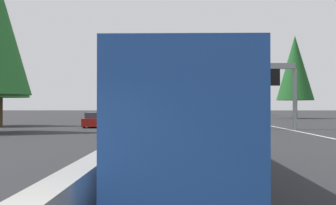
{
  "coord_description": "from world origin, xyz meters",
  "views": [
    {
      "loc": [
        -2.99,
        -1.52,
        2.04
      ],
      "look_at": [
        66.17,
        -0.04,
        2.78
      ],
      "focal_mm": 42.19,
      "sensor_mm": 36.0,
      "label": 1
    }
  ],
  "objects_px": {
    "oncoming_far": "(136,113)",
    "bus_mid_right": "(180,118)",
    "conifer_right_mid": "(295,68)",
    "pickup_mid_left": "(238,116)",
    "sedan_far_left": "(190,112)",
    "oncoming_near": "(95,120)",
    "conifer_left_near": "(0,46)",
    "minivan_near_right": "(193,111)",
    "sedan_distant_b": "(193,113)",
    "box_truck_far_right": "(180,111)",
    "sign_gantry_overhead": "(227,77)",
    "sedan_far_center": "(213,119)",
    "conifer_right_far": "(258,94)"
  },
  "relations": [
    {
      "from": "oncoming_far",
      "to": "bus_mid_right",
      "type": "bearing_deg",
      "value": 6.98
    },
    {
      "from": "conifer_right_mid",
      "to": "pickup_mid_left",
      "type": "bearing_deg",
      "value": 146.85
    },
    {
      "from": "sedan_far_left",
      "to": "pickup_mid_left",
      "type": "bearing_deg",
      "value": -176.38
    },
    {
      "from": "bus_mid_right",
      "to": "oncoming_near",
      "type": "height_order",
      "value": "bus_mid_right"
    },
    {
      "from": "bus_mid_right",
      "to": "conifer_left_near",
      "type": "height_order",
      "value": "conifer_left_near"
    },
    {
      "from": "minivan_near_right",
      "to": "conifer_right_mid",
      "type": "xyz_separation_m",
      "value": [
        -29.33,
        -16.46,
        7.8
      ]
    },
    {
      "from": "sedan_distant_b",
      "to": "minivan_near_right",
      "type": "relative_size",
      "value": 0.88
    },
    {
      "from": "box_truck_far_right",
      "to": "pickup_mid_left",
      "type": "relative_size",
      "value": 1.52
    },
    {
      "from": "sign_gantry_overhead",
      "to": "sedan_distant_b",
      "type": "bearing_deg",
      "value": 0.9
    },
    {
      "from": "sedan_far_left",
      "to": "oncoming_near",
      "type": "xyz_separation_m",
      "value": [
        -71.72,
        11.77,
        0.0
      ]
    },
    {
      "from": "sign_gantry_overhead",
      "to": "minivan_near_right",
      "type": "distance_m",
      "value": 62.97
    },
    {
      "from": "sedan_far_left",
      "to": "oncoming_far",
      "type": "relative_size",
      "value": 1.0
    },
    {
      "from": "minivan_near_right",
      "to": "oncoming_far",
      "type": "xyz_separation_m",
      "value": [
        -18.83,
        12.29,
        -0.27
      ]
    },
    {
      "from": "sedan_far_center",
      "to": "sedan_far_left",
      "type": "bearing_deg",
      "value": 0.32
    },
    {
      "from": "box_truck_far_right",
      "to": "minivan_near_right",
      "type": "bearing_deg",
      "value": -3.72
    },
    {
      "from": "bus_mid_right",
      "to": "sedan_far_center",
      "type": "bearing_deg",
      "value": -7.02
    },
    {
      "from": "conifer_right_far",
      "to": "conifer_left_near",
      "type": "height_order",
      "value": "conifer_left_near"
    },
    {
      "from": "bus_mid_right",
      "to": "sedan_distant_b",
      "type": "height_order",
      "value": "bus_mid_right"
    },
    {
      "from": "conifer_left_near",
      "to": "bus_mid_right",
      "type": "bearing_deg",
      "value": -147.64
    },
    {
      "from": "minivan_near_right",
      "to": "conifer_right_far",
      "type": "distance_m",
      "value": 16.31
    },
    {
      "from": "sign_gantry_overhead",
      "to": "sedan_far_left",
      "type": "bearing_deg",
      "value": 0.6
    },
    {
      "from": "pickup_mid_left",
      "to": "oncoming_far",
      "type": "height_order",
      "value": "pickup_mid_left"
    },
    {
      "from": "minivan_near_right",
      "to": "pickup_mid_left",
      "type": "relative_size",
      "value": 0.89
    },
    {
      "from": "sedan_far_left",
      "to": "conifer_right_far",
      "type": "bearing_deg",
      "value": -134.54
    },
    {
      "from": "sign_gantry_overhead",
      "to": "box_truck_far_right",
      "type": "xyz_separation_m",
      "value": [
        6.41,
        4.1,
        -3.09
      ]
    },
    {
      "from": "oncoming_far",
      "to": "sedan_distant_b",
      "type": "bearing_deg",
      "value": 126.41
    },
    {
      "from": "bus_mid_right",
      "to": "conifer_right_far",
      "type": "xyz_separation_m",
      "value": [
        83.66,
        -19.5,
        3.39
      ]
    },
    {
      "from": "sedan_far_center",
      "to": "oncoming_near",
      "type": "xyz_separation_m",
      "value": [
        -4.88,
        12.14,
        0.0
      ]
    },
    {
      "from": "minivan_near_right",
      "to": "oncoming_far",
      "type": "bearing_deg",
      "value": 146.86
    },
    {
      "from": "sign_gantry_overhead",
      "to": "sedan_distant_b",
      "type": "distance_m",
      "value": 52.96
    },
    {
      "from": "bus_mid_right",
      "to": "conifer_right_far",
      "type": "distance_m",
      "value": 85.97
    },
    {
      "from": "box_truck_far_right",
      "to": "pickup_mid_left",
      "type": "distance_m",
      "value": 10.3
    },
    {
      "from": "sign_gantry_overhead",
      "to": "conifer_left_near",
      "type": "bearing_deg",
      "value": 76.14
    },
    {
      "from": "conifer_left_near",
      "to": "minivan_near_right",
      "type": "bearing_deg",
      "value": -21.59
    },
    {
      "from": "sedan_distant_b",
      "to": "oncoming_near",
      "type": "height_order",
      "value": "same"
    },
    {
      "from": "sedan_distant_b",
      "to": "sedan_far_left",
      "type": "distance_m",
      "value": 22.78
    },
    {
      "from": "pickup_mid_left",
      "to": "conifer_left_near",
      "type": "relative_size",
      "value": 0.41
    },
    {
      "from": "sign_gantry_overhead",
      "to": "box_truck_far_right",
      "type": "height_order",
      "value": "sign_gantry_overhead"
    },
    {
      "from": "oncoming_near",
      "to": "conifer_left_near",
      "type": "relative_size",
      "value": 0.32
    },
    {
      "from": "oncoming_far",
      "to": "conifer_right_mid",
      "type": "relative_size",
      "value": 0.31
    },
    {
      "from": "sedan_distant_b",
      "to": "conifer_left_near",
      "type": "xyz_separation_m",
      "value": [
        -47.11,
        22.22,
        7.7
      ]
    },
    {
      "from": "sign_gantry_overhead",
      "to": "sedan_far_left",
      "type": "distance_m",
      "value": 75.69
    },
    {
      "from": "minivan_near_right",
      "to": "conifer_right_far",
      "type": "xyz_separation_m",
      "value": [
        -2.91,
        -15.5,
        4.16
      ]
    },
    {
      "from": "sedan_far_left",
      "to": "conifer_right_far",
      "type": "height_order",
      "value": "conifer_right_far"
    },
    {
      "from": "sedan_distant_b",
      "to": "minivan_near_right",
      "type": "bearing_deg",
      "value": -2.32
    },
    {
      "from": "sign_gantry_overhead",
      "to": "sedan_far_center",
      "type": "bearing_deg",
      "value": 2.79
    },
    {
      "from": "box_truck_far_right",
      "to": "minivan_near_right",
      "type": "xyz_separation_m",
      "value": [
        56.45,
        -3.67,
        -0.66
      ]
    },
    {
      "from": "oncoming_near",
      "to": "conifer_right_far",
      "type": "xyz_separation_m",
      "value": [
        56.1,
        -27.65,
        4.43
      ]
    },
    {
      "from": "sedan_distant_b",
      "to": "sedan_far_left",
      "type": "xyz_separation_m",
      "value": [
        22.78,
        -0.03,
        0.0
      ]
    },
    {
      "from": "sedan_far_center",
      "to": "sedan_distant_b",
      "type": "relative_size",
      "value": 1.0
    }
  ]
}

